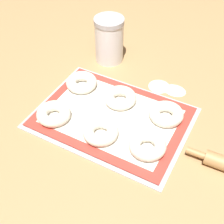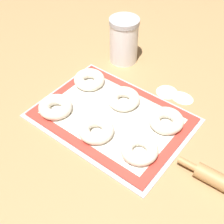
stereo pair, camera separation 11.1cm
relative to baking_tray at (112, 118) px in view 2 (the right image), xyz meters
name	(u,v)px [view 2 (the right image)]	position (x,y,z in m)	size (l,w,h in m)	color
ground_plane	(120,119)	(0.02, 0.01, 0.00)	(2.80, 2.80, 0.00)	#A87F51
baking_tray	(112,118)	(0.00, 0.00, 0.00)	(0.46, 0.33, 0.01)	#B2B5BA
baking_mat	(112,116)	(0.00, 0.00, 0.01)	(0.43, 0.31, 0.00)	red
bagel_front_left	(55,107)	(-0.15, -0.09, 0.02)	(0.10, 0.10, 0.03)	silver
bagel_front_center	(96,130)	(0.01, -0.08, 0.02)	(0.10, 0.10, 0.03)	silver
bagel_front_right	(139,150)	(0.14, -0.07, 0.02)	(0.10, 0.10, 0.03)	silver
bagel_back_left	(89,80)	(-0.15, 0.07, 0.02)	(0.10, 0.10, 0.03)	silver
bagel_back_center	(123,99)	(-0.01, 0.07, 0.02)	(0.10, 0.10, 0.03)	silver
bagel_back_right	(166,121)	(0.15, 0.07, 0.02)	(0.10, 0.10, 0.03)	silver
flour_canister	(124,40)	(-0.16, 0.27, 0.08)	(0.10, 0.10, 0.17)	white
flour_patch_near	(167,92)	(0.07, 0.21, 0.00)	(0.07, 0.07, 0.00)	white
flour_patch_far	(182,98)	(0.12, 0.21, 0.00)	(0.07, 0.06, 0.00)	white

